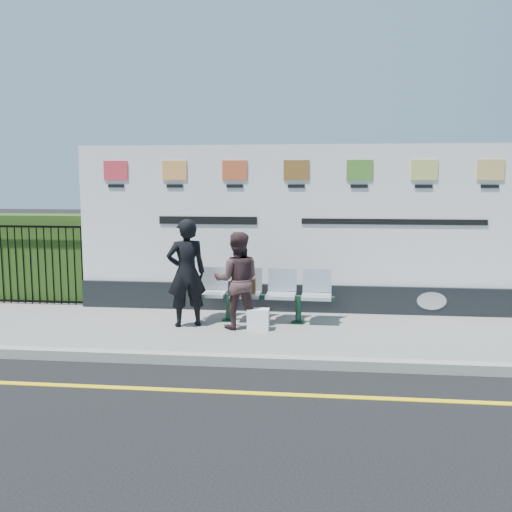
% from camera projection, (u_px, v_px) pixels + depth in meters
% --- Properties ---
extents(ground, '(80.00, 80.00, 0.00)m').
position_uv_depth(ground, '(239.00, 393.00, 6.74)').
color(ground, black).
extents(pavement, '(14.00, 3.00, 0.12)m').
position_uv_depth(pavement, '(261.00, 332.00, 9.19)').
color(pavement, slate).
rests_on(pavement, ground).
extents(kerb, '(14.00, 0.18, 0.14)m').
position_uv_depth(kerb, '(249.00, 361.00, 7.71)').
color(kerb, gray).
rests_on(kerb, ground).
extents(yellow_line, '(14.00, 0.10, 0.01)m').
position_uv_depth(yellow_line, '(239.00, 393.00, 6.74)').
color(yellow_line, yellow).
rests_on(yellow_line, ground).
extents(billboard, '(8.00, 0.30, 3.00)m').
position_uv_depth(billboard, '(296.00, 240.00, 10.29)').
color(billboard, black).
rests_on(billboard, pavement).
extents(hedge, '(2.35, 0.70, 1.70)m').
position_uv_depth(hedge, '(42.00, 257.00, 11.35)').
color(hedge, '#294715').
rests_on(hedge, pavement).
extents(railing, '(2.05, 0.06, 1.54)m').
position_uv_depth(railing, '(31.00, 264.00, 10.91)').
color(railing, black).
rests_on(railing, pavement).
extents(bench, '(2.28, 0.64, 0.49)m').
position_uv_depth(bench, '(263.00, 308.00, 9.60)').
color(bench, silver).
rests_on(bench, pavement).
extents(woman_left, '(0.76, 0.65, 1.76)m').
position_uv_depth(woman_left, '(186.00, 273.00, 9.25)').
color(woman_left, black).
rests_on(woman_left, pavement).
extents(woman_right, '(0.83, 0.69, 1.56)m').
position_uv_depth(woman_right, '(237.00, 280.00, 9.13)').
color(woman_right, '#3B2627').
rests_on(woman_right, pavement).
extents(handbag_brown, '(0.32, 0.14, 0.25)m').
position_uv_depth(handbag_brown, '(246.00, 286.00, 9.59)').
color(handbag_brown, black).
rests_on(handbag_brown, bench).
extents(carrier_bag_white, '(0.34, 0.21, 0.34)m').
position_uv_depth(carrier_bag_white, '(258.00, 319.00, 9.08)').
color(carrier_bag_white, white).
rests_on(carrier_bag_white, pavement).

